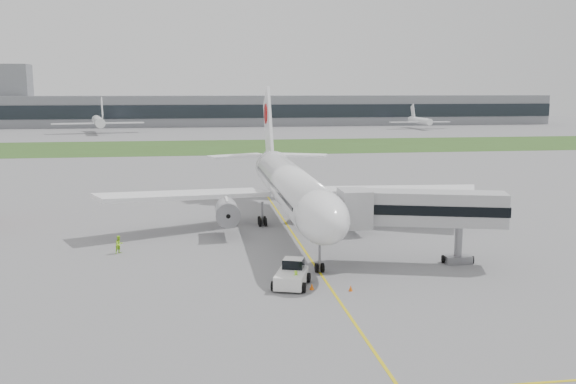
{
  "coord_description": "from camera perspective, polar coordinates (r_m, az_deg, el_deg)",
  "views": [
    {
      "loc": [
        -11.69,
        -73.69,
        17.59
      ],
      "look_at": [
        -0.58,
        2.0,
        5.13
      ],
      "focal_mm": 40.0,
      "sensor_mm": 36.0,
      "label": 1
    }
  ],
  "objects": [
    {
      "name": "distant_aircraft_right",
      "position": [
        284.74,
        11.62,
        5.52
      ],
      "size": [
        26.67,
        23.57,
        10.14
      ],
      "primitive_type": null,
      "rotation": [
        0.0,
        0.0,
        0.01
      ],
      "color": "white",
      "rests_on": "ground"
    },
    {
      "name": "grass_strip",
      "position": [
        194.84,
        -4.89,
        4.04
      ],
      "size": [
        600.0,
        50.0,
        0.02
      ],
      "primitive_type": "cube",
      "color": "#34501E",
      "rests_on": "ground"
    },
    {
      "name": "airliner",
      "position": [
        80.32,
        0.11,
        0.71
      ],
      "size": [
        48.13,
        53.95,
        17.88
      ],
      "color": "white",
      "rests_on": "ground"
    },
    {
      "name": "distant_aircraft_left",
      "position": [
        262.66,
        -16.47,
        5.03
      ],
      "size": [
        39.96,
        36.7,
        13.31
      ],
      "primitive_type": null,
      "rotation": [
        0.0,
        0.0,
        0.19
      ],
      "color": "white",
      "rests_on": "ground"
    },
    {
      "name": "apron_markings",
      "position": [
        71.87,
        1.27,
        -4.92
      ],
      "size": [
        70.0,
        70.0,
        0.04
      ],
      "primitive_type": null,
      "color": "gold",
      "rests_on": "ground"
    },
    {
      "name": "jet_bridge",
      "position": [
        65.31,
        11.37,
        -1.49
      ],
      "size": [
        16.61,
        7.52,
        7.6
      ],
      "rotation": [
        0.0,
        0.0,
        -0.27
      ],
      "color": "#ABABAE",
      "rests_on": "ground"
    },
    {
      "name": "ground",
      "position": [
        76.66,
        0.65,
        -4.01
      ],
      "size": [
        600.0,
        600.0,
        0.0
      ],
      "primitive_type": "plane",
      "color": "gray",
      "rests_on": "ground"
    },
    {
      "name": "ground_crew_far",
      "position": [
        71.32,
        -14.78,
        -4.54
      ],
      "size": [
        1.18,
        1.18,
        1.93
      ],
      "primitive_type": "imported",
      "rotation": [
        0.0,
        0.0,
        0.77
      ],
      "color": "#B2FA29",
      "rests_on": "ground"
    },
    {
      "name": "safety_cone_right",
      "position": [
        56.97,
        5.59,
        -8.5
      ],
      "size": [
        0.38,
        0.38,
        0.52
      ],
      "primitive_type": "cone",
      "color": "#F6620C",
      "rests_on": "ground"
    },
    {
      "name": "ground_crew_near",
      "position": [
        56.76,
        0.68,
        -7.86
      ],
      "size": [
        0.66,
        0.45,
        1.78
      ],
      "primitive_type": "imported",
      "rotation": [
        0.0,
        0.0,
        3.17
      ],
      "color": "#A9FF2A",
      "rests_on": "ground"
    },
    {
      "name": "pushback_tug",
      "position": [
        58.01,
        0.34,
        -7.32
      ],
      "size": [
        4.06,
        5.0,
        2.27
      ],
      "rotation": [
        0.0,
        0.0,
        -0.32
      ],
      "color": "white",
      "rests_on": "ground"
    },
    {
      "name": "safety_cone_left",
      "position": [
        57.1,
        2.13,
        -8.4
      ],
      "size": [
        0.41,
        0.41,
        0.56
      ],
      "primitive_type": "cone",
      "color": "#F6620C",
      "rests_on": "ground"
    },
    {
      "name": "terminal_building",
      "position": [
        303.98,
        -6.19,
        7.2
      ],
      "size": [
        320.0,
        22.3,
        14.0
      ],
      "color": "gray",
      "rests_on": "ground"
    },
    {
      "name": "control_tower",
      "position": [
        316.05,
        -22.79,
        5.34
      ],
      "size": [
        12.0,
        12.0,
        56.0
      ],
      "primitive_type": null,
      "color": "gray",
      "rests_on": "ground"
    }
  ]
}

